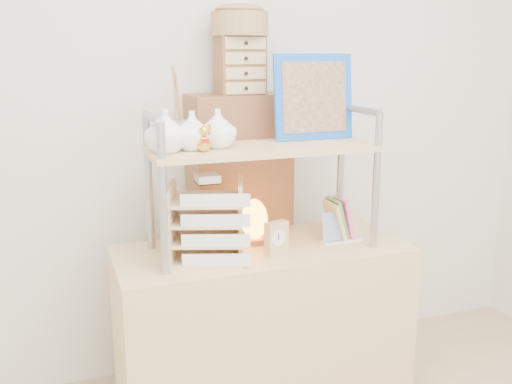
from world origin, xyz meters
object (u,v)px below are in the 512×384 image
cabinet (240,238)px  salt_lamp (254,221)px  desk (262,331)px  letter_tray (208,226)px

cabinet → salt_lamp: bearing=-98.2°
cabinet → salt_lamp: 0.35m
desk → cabinet: size_ratio=0.89×
letter_tray → salt_lamp: bearing=27.8°
letter_tray → salt_lamp: (0.23, 0.12, -0.04)m
cabinet → letter_tray: cabinet is taller
desk → salt_lamp: 0.48m
salt_lamp → desk: bearing=-81.3°
cabinet → letter_tray: size_ratio=3.96×
salt_lamp → letter_tray: bearing=-152.2°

